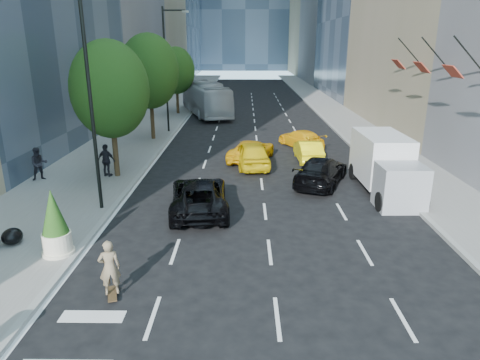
{
  "coord_description": "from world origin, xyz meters",
  "views": [
    {
      "loc": [
        0.08,
        -14.23,
        7.33
      ],
      "look_at": [
        -0.14,
        3.69,
        1.6
      ],
      "focal_mm": 32.0,
      "sensor_mm": 36.0,
      "label": 1
    }
  ],
  "objects_px": {
    "black_sedan_lincoln": "(199,196)",
    "box_truck": "(385,165)",
    "skateboarder": "(110,271)",
    "city_bus": "(206,98)",
    "planter_shrub": "(55,224)",
    "black_sedan_mercedes": "(321,171)"
  },
  "relations": [
    {
      "from": "black_sedan_lincoln",
      "to": "city_bus",
      "type": "relative_size",
      "value": 0.43
    },
    {
      "from": "box_truck",
      "to": "planter_shrub",
      "type": "height_order",
      "value": "box_truck"
    },
    {
      "from": "skateboarder",
      "to": "box_truck",
      "type": "xyz_separation_m",
      "value": [
        11.13,
        9.72,
        0.59
      ]
    },
    {
      "from": "black_sedan_lincoln",
      "to": "city_bus",
      "type": "distance_m",
      "value": 28.16
    },
    {
      "from": "city_bus",
      "to": "skateboarder",
      "type": "bearing_deg",
      "value": -107.0
    },
    {
      "from": "skateboarder",
      "to": "black_sedan_lincoln",
      "type": "height_order",
      "value": "skateboarder"
    },
    {
      "from": "box_truck",
      "to": "planter_shrub",
      "type": "xyz_separation_m",
      "value": [
        -13.8,
        -7.21,
        -0.17
      ]
    },
    {
      "from": "skateboarder",
      "to": "black_sedan_mercedes",
      "type": "xyz_separation_m",
      "value": [
        8.13,
        11.0,
        -0.12
      ]
    },
    {
      "from": "black_sedan_mercedes",
      "to": "planter_shrub",
      "type": "xyz_separation_m",
      "value": [
        -10.8,
        -8.49,
        0.55
      ]
    },
    {
      "from": "black_sedan_lincoln",
      "to": "box_truck",
      "type": "distance_m",
      "value": 9.62
    },
    {
      "from": "black_sedan_lincoln",
      "to": "planter_shrub",
      "type": "relative_size",
      "value": 2.23
    },
    {
      "from": "black_sedan_mercedes",
      "to": "planter_shrub",
      "type": "distance_m",
      "value": 13.75
    },
    {
      "from": "box_truck",
      "to": "black_sedan_lincoln",
      "type": "bearing_deg",
      "value": -164.41
    },
    {
      "from": "black_sedan_mercedes",
      "to": "city_bus",
      "type": "relative_size",
      "value": 0.42
    },
    {
      "from": "skateboarder",
      "to": "planter_shrub",
      "type": "distance_m",
      "value": 3.68
    },
    {
      "from": "skateboarder",
      "to": "planter_shrub",
      "type": "bearing_deg",
      "value": -60.84
    },
    {
      "from": "black_sedan_mercedes",
      "to": "city_bus",
      "type": "xyz_separation_m",
      "value": [
        -8.39,
        24.06,
        0.98
      ]
    },
    {
      "from": "box_truck",
      "to": "planter_shrub",
      "type": "relative_size",
      "value": 2.51
    },
    {
      "from": "black_sedan_mercedes",
      "to": "city_bus",
      "type": "distance_m",
      "value": 25.5
    },
    {
      "from": "skateboarder",
      "to": "box_truck",
      "type": "bearing_deg",
      "value": -156.48
    },
    {
      "from": "skateboarder",
      "to": "black_sedan_lincoln",
      "type": "xyz_separation_m",
      "value": [
        1.93,
        7.0,
        -0.12
      ]
    },
    {
      "from": "black_sedan_lincoln",
      "to": "box_truck",
      "type": "xyz_separation_m",
      "value": [
        9.2,
        2.72,
        0.72
      ]
    }
  ]
}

